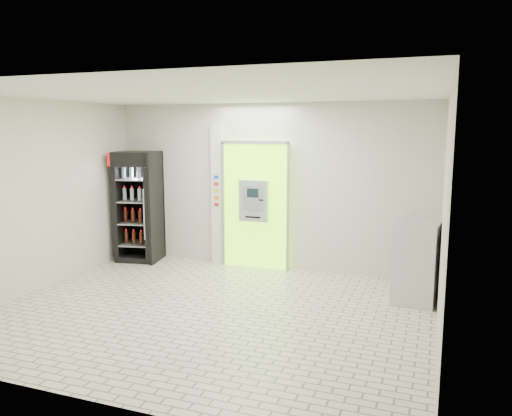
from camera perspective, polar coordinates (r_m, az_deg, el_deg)
The scene contains 7 objects.
ground at distance 7.17m, azimuth -5.31°, elevation -11.71°, with size 6.00×6.00×0.00m, color beige.
room_shell at distance 6.75m, azimuth -5.54°, elevation 3.09°, with size 6.00×6.00×6.00m.
atm_assembly at distance 9.12m, azimuth -0.04°, elevation 0.42°, with size 1.30×0.24×2.33m.
pillar at distance 9.43m, azimuth -4.42°, elevation 1.46°, with size 0.22×0.11×2.60m.
beverage_cooler at distance 9.94m, azimuth -13.13°, elevation -0.03°, with size 0.91×0.86×2.11m.
steel_cabinet at distance 7.83m, azimuth 17.98°, elevation -5.73°, with size 0.70×0.96×1.20m.
exit_sign at distance 7.46m, azimuth 20.79°, elevation 5.27°, with size 0.02×0.22×0.26m.
Camera 1 is at (2.91, -6.05, 2.53)m, focal length 35.00 mm.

